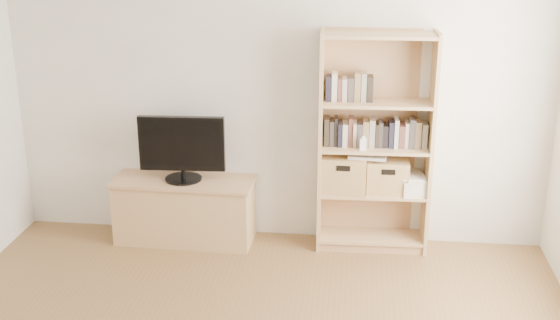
% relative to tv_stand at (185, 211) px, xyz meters
% --- Properties ---
extents(back_wall, '(4.50, 0.02, 2.60)m').
position_rel_tv_stand_xyz_m(back_wall, '(0.77, 0.22, 1.04)').
color(back_wall, silver).
rests_on(back_wall, floor).
extents(tv_stand, '(1.17, 0.47, 0.53)m').
position_rel_tv_stand_xyz_m(tv_stand, '(0.00, 0.00, 0.00)').
color(tv_stand, tan).
rests_on(tv_stand, floor).
extents(bookshelf, '(0.92, 0.36, 1.82)m').
position_rel_tv_stand_xyz_m(bookshelf, '(1.58, 0.05, 0.65)').
color(bookshelf, tan).
rests_on(bookshelf, floor).
extents(television, '(0.72, 0.09, 0.56)m').
position_rel_tv_stand_xyz_m(television, '(0.00, 0.00, 0.57)').
color(television, black).
rests_on(television, tv_stand).
extents(books_row_mid, '(0.81, 0.22, 0.22)m').
position_rel_tv_stand_xyz_m(books_row_mid, '(1.58, 0.08, 0.73)').
color(books_row_mid, '#2E271E').
rests_on(books_row_mid, bookshelf).
extents(books_row_upper, '(0.39, 0.17, 0.20)m').
position_rel_tv_stand_xyz_m(books_row_upper, '(1.38, 0.07, 1.10)').
color(books_row_upper, '#2E271E').
rests_on(books_row_upper, bookshelf).
extents(baby_monitor, '(0.05, 0.04, 0.10)m').
position_rel_tv_stand_xyz_m(baby_monitor, '(1.49, -0.05, 0.67)').
color(baby_monitor, white).
rests_on(baby_monitor, bookshelf).
extents(basket_left, '(0.37, 0.31, 0.30)m').
position_rel_tv_stand_xyz_m(basket_left, '(1.34, 0.04, 0.39)').
color(basket_left, '#AA784C').
rests_on(basket_left, bookshelf).
extents(basket_right, '(0.34, 0.28, 0.28)m').
position_rel_tv_stand_xyz_m(basket_right, '(1.70, 0.05, 0.38)').
color(basket_right, '#AA784C').
rests_on(basket_right, bookshelf).
extents(laptop, '(0.32, 0.24, 0.02)m').
position_rel_tv_stand_xyz_m(laptop, '(1.53, 0.03, 0.56)').
color(laptop, white).
rests_on(laptop, basket_left).
extents(magazine_stack, '(0.25, 0.32, 0.13)m').
position_rel_tv_stand_xyz_m(magazine_stack, '(1.90, 0.06, 0.31)').
color(magazine_stack, silver).
rests_on(magazine_stack, bookshelf).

